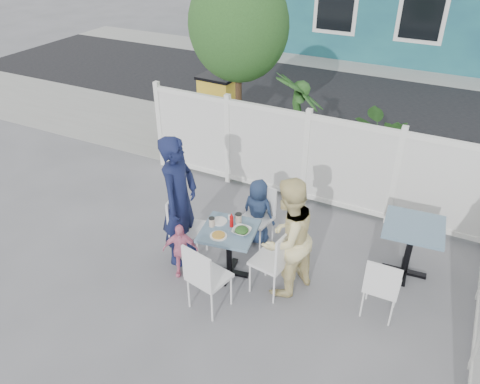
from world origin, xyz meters
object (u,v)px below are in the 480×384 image
at_px(spare_table, 412,237).
at_px(chair_right, 276,257).
at_px(main_table, 229,240).
at_px(chair_near, 204,275).
at_px(toddler, 180,250).
at_px(boy, 258,212).
at_px(man, 179,201).
at_px(chair_left, 183,223).
at_px(chair_back, 260,211).
at_px(utility_cabinet, 218,109).
at_px(woman, 287,238).

bearing_deg(spare_table, chair_right, -141.70).
distance_m(main_table, chair_right, 0.71).
height_order(chair_near, toddler, chair_near).
bearing_deg(spare_table, boy, -173.42).
xyz_separation_m(spare_table, man, (-2.94, -1.08, 0.33)).
bearing_deg(chair_left, chair_back, 122.26).
distance_m(utility_cabinet, chair_near, 5.14).
distance_m(spare_table, chair_back, 2.13).
height_order(chair_right, woman, woman).
height_order(boy, toddler, boy).
relative_size(chair_back, chair_near, 0.93).
distance_m(chair_back, boy, 0.04).
bearing_deg(chair_back, man, 53.66).
bearing_deg(boy, utility_cabinet, -46.05).
distance_m(boy, toddler, 1.32).
height_order(utility_cabinet, toddler, utility_cabinet).
bearing_deg(main_table, man, 178.01).
relative_size(chair_near, toddler, 1.21).
relative_size(chair_left, man, 0.53).
xyz_separation_m(chair_near, boy, (-0.03, 1.60, -0.06)).
xyz_separation_m(chair_left, man, (-0.01, -0.02, 0.37)).
height_order(utility_cabinet, chair_left, utility_cabinet).
distance_m(chair_left, chair_back, 1.15).
height_order(utility_cabinet, boy, utility_cabinet).
bearing_deg(chair_right, toddler, 109.57).
distance_m(main_table, toddler, 0.68).
height_order(chair_right, chair_back, chair_right).
relative_size(chair_right, toddler, 1.22).
distance_m(chair_right, man, 1.53).
xyz_separation_m(woman, boy, (-0.76, 0.79, -0.31)).
bearing_deg(boy, chair_back, 171.25).
height_order(main_table, chair_left, chair_left).
relative_size(chair_left, boy, 0.97).
relative_size(utility_cabinet, spare_table, 1.60).
xyz_separation_m(chair_near, woman, (0.73, 0.81, 0.25)).
bearing_deg(chair_right, man, 95.53).
relative_size(main_table, spare_table, 0.99).
relative_size(spare_table, man, 0.43).
height_order(spare_table, toddler, toddler).
height_order(chair_left, toddler, chair_left).
distance_m(man, boy, 1.24).
height_order(spare_table, man, man).
xyz_separation_m(chair_left, toddler, (0.18, -0.35, -0.18)).
height_order(spare_table, chair_back, chair_back).
bearing_deg(boy, chair_left, 51.82).
xyz_separation_m(main_table, spare_table, (2.17, 1.11, 0.05)).
bearing_deg(chair_back, toddler, 69.77).
height_order(main_table, toddler, toddler).
relative_size(chair_left, woman, 0.61).
xyz_separation_m(utility_cabinet, chair_right, (3.01, -3.88, -0.08)).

